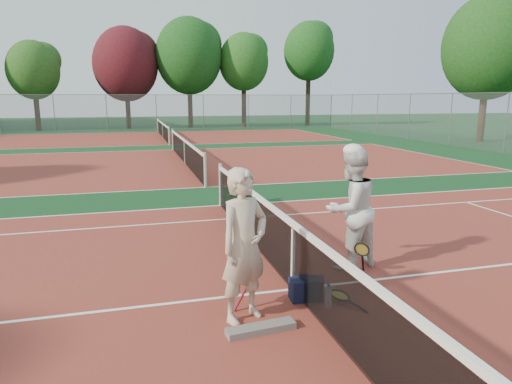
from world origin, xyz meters
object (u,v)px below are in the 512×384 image
player_a (244,246)px  player_b (351,209)px  racket_red (251,289)px  sports_bag_purple (310,288)px  sports_bag_navy (304,289)px  racket_spare (340,297)px  net_main (293,256)px  racket_black_held (361,259)px  water_bottle (328,297)px

player_a → player_b: 2.45m
racket_red → sports_bag_purple: size_ratio=1.43×
sports_bag_navy → sports_bag_purple: (0.11, 0.03, -0.00)m
player_b → racket_spare: 1.65m
net_main → racket_spare: bearing=-49.0°
player_a → sports_bag_navy: bearing=-8.7°
player_b → racket_black_held: 0.80m
player_a → net_main: bearing=9.6°
racket_spare → sports_bag_navy: bearing=39.9°
player_a → racket_spare: size_ratio=3.24×
racket_black_held → sports_bag_purple: (-1.08, -0.57, -0.13)m
water_bottle → player_b: bearing=53.9°
player_a → sports_bag_navy: (0.92, 0.31, -0.81)m
water_bottle → sports_bag_navy: bearing=124.3°
racket_red → water_bottle: 1.03m
net_main → sports_bag_navy: size_ratio=28.72×
net_main → water_bottle: (0.26, -0.68, -0.36)m
sports_bag_purple → racket_red: bearing=-175.1°
racket_black_held → water_bottle: size_ratio=1.83×
racket_black_held → sports_bag_navy: 1.33m
sports_bag_navy → water_bottle: 0.39m
racket_spare → racket_red: bearing=56.4°
racket_red → racket_black_held: (1.95, 0.64, 0.01)m
player_b → racket_spare: (-0.71, -1.16, -0.92)m
player_a → sports_bag_purple: size_ratio=5.31×
player_a → sports_bag_navy: player_a is taller
racket_red → water_bottle: bearing=-29.3°
net_main → player_b: 1.43m
player_b → racket_spare: player_b is taller
racket_red → racket_spare: bearing=-20.7°
racket_black_held → water_bottle: racket_black_held is taller
racket_spare → racket_black_held: bearing=-69.3°
net_main → racket_black_held: size_ratio=20.04×
sports_bag_navy → sports_bag_purple: sports_bag_navy is taller
sports_bag_navy → racket_black_held: bearing=26.7°
racket_black_held → player_b: bearing=-135.4°
net_main → racket_spare: 0.86m
sports_bag_navy → water_bottle: bearing=-55.7°
player_b → sports_bag_navy: player_b is taller
sports_bag_navy → water_bottle: (0.22, -0.32, -0.00)m
player_a → water_bottle: (1.14, -0.01, -0.81)m
net_main → player_b: (1.20, 0.61, 0.48)m
racket_red → racket_spare: (1.21, -0.15, -0.19)m
racket_red → racket_spare: 1.23m
racket_spare → sports_bag_navy: (-0.45, 0.20, 0.08)m
racket_black_held → sports_bag_purple: size_ratio=1.51×
player_a → sports_bag_purple: 1.36m
player_a → racket_red: 0.77m
player_a → water_bottle: bearing=-27.9°
racket_red → racket_black_held: 2.05m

